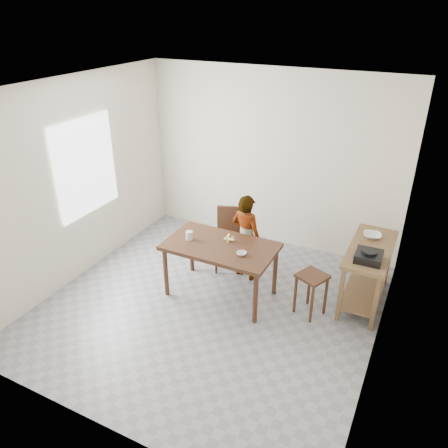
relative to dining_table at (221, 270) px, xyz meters
The scene contains 17 objects.
floor 0.50m from the dining_table, 90.00° to the right, with size 4.00×4.00×0.04m, color gray.
ceiling 2.36m from the dining_table, 90.00° to the right, with size 4.00×4.00×0.04m, color white.
wall_back 1.98m from the dining_table, 90.00° to the left, with size 4.00×0.04×2.70m, color beige.
wall_front 2.52m from the dining_table, 90.00° to the right, with size 4.00×0.04×2.70m, color beige.
wall_left 2.26m from the dining_table, behind, with size 0.04×4.00×2.70m, color beige.
wall_right 2.26m from the dining_table, ahead, with size 0.04×4.00×2.70m, color beige.
window_pane 2.27m from the dining_table, behind, with size 0.02×1.10×1.30m, color white.
dining_table is the anchor object (origin of this frame).
prep_counter 1.86m from the dining_table, 22.15° to the left, with size 0.50×1.20×0.80m, color brown, non-canonical shape.
child 0.61m from the dining_table, 78.31° to the left, with size 0.45×0.30×1.24m, color white.
dining_chair 0.68m from the dining_table, 104.74° to the left, with size 0.43×0.43×0.89m, color #3C2214, non-canonical shape.
stool 1.18m from the dining_table, ahead, with size 0.32×0.32×0.56m, color #3C2214, non-canonical shape.
glass_tumbler 0.61m from the dining_table, behind, with size 0.09×0.09×0.11m, color silver.
small_bowl 0.53m from the dining_table, 17.26° to the right, with size 0.12×0.12×0.04m, color silver.
banana 0.43m from the dining_table, 69.18° to the left, with size 0.16×0.11×0.05m, color #EDBE4F, non-canonical shape.
serving_bowl 1.99m from the dining_table, 29.61° to the left, with size 0.22×0.22×0.06m, color silver.
gas_burner 1.84m from the dining_table, 12.05° to the left, with size 0.30×0.30×0.10m, color black.
Camera 1 is at (2.17, -3.95, 3.48)m, focal length 35.00 mm.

